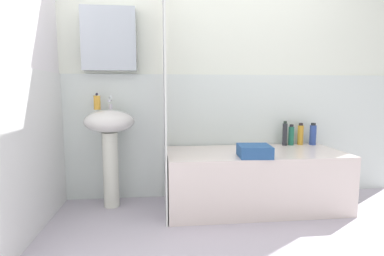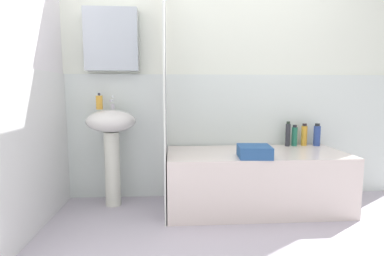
{
  "view_description": "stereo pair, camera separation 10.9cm",
  "coord_description": "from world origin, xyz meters",
  "px_view_note": "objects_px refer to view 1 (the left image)",
  "views": [
    {
      "loc": [
        -0.64,
        -1.67,
        1.04
      ],
      "look_at": [
        -0.37,
        0.82,
        0.73
      ],
      "focal_mm": 28.15,
      "sensor_mm": 36.0,
      "label": 1
    },
    {
      "loc": [
        -0.54,
        -1.68,
        1.04
      ],
      "look_at": [
        -0.37,
        0.82,
        0.73
      ],
      "focal_mm": 28.15,
      "sensor_mm": 36.0,
      "label": 2
    }
  ],
  "objects_px": {
    "lotion_bottle": "(300,134)",
    "body_wash_bottle": "(285,134)",
    "soap_dispenser": "(97,102)",
    "shampoo_bottle": "(291,135)",
    "conditioner_bottle": "(313,134)",
    "bathtub": "(254,179)",
    "towel_folded": "(254,151)",
    "sink": "(110,136)"
  },
  "relations": [
    {
      "from": "soap_dispenser",
      "to": "bathtub",
      "type": "relative_size",
      "value": 0.1
    },
    {
      "from": "soap_dispenser",
      "to": "shampoo_bottle",
      "type": "height_order",
      "value": "soap_dispenser"
    },
    {
      "from": "lotion_bottle",
      "to": "body_wash_bottle",
      "type": "bearing_deg",
      "value": -172.54
    },
    {
      "from": "bathtub",
      "to": "conditioner_bottle",
      "type": "bearing_deg",
      "value": 20.86
    },
    {
      "from": "sink",
      "to": "towel_folded",
      "type": "relative_size",
      "value": 3.4
    },
    {
      "from": "conditioner_bottle",
      "to": "towel_folded",
      "type": "xyz_separation_m",
      "value": [
        -0.75,
        -0.47,
        -0.06
      ]
    },
    {
      "from": "bathtub",
      "to": "conditioner_bottle",
      "type": "height_order",
      "value": "conditioner_bottle"
    },
    {
      "from": "soap_dispenser",
      "to": "body_wash_bottle",
      "type": "distance_m",
      "value": 1.81
    },
    {
      "from": "shampoo_bottle",
      "to": "lotion_bottle",
      "type": "bearing_deg",
      "value": 6.47
    },
    {
      "from": "sink",
      "to": "bathtub",
      "type": "bearing_deg",
      "value": -6.59
    },
    {
      "from": "bathtub",
      "to": "towel_folded",
      "type": "distance_m",
      "value": 0.38
    },
    {
      "from": "body_wash_bottle",
      "to": "towel_folded",
      "type": "xyz_separation_m",
      "value": [
        -0.46,
        -0.47,
        -0.07
      ]
    },
    {
      "from": "bathtub",
      "to": "shampoo_bottle",
      "type": "height_order",
      "value": "shampoo_bottle"
    },
    {
      "from": "soap_dispenser",
      "to": "bathtub",
      "type": "xyz_separation_m",
      "value": [
        1.39,
        -0.22,
        -0.69
      ]
    },
    {
      "from": "sink",
      "to": "lotion_bottle",
      "type": "bearing_deg",
      "value": 4.06
    },
    {
      "from": "shampoo_bottle",
      "to": "towel_folded",
      "type": "relative_size",
      "value": 0.8
    },
    {
      "from": "shampoo_bottle",
      "to": "towel_folded",
      "type": "height_order",
      "value": "shampoo_bottle"
    },
    {
      "from": "bathtub",
      "to": "body_wash_bottle",
      "type": "distance_m",
      "value": 0.59
    },
    {
      "from": "lotion_bottle",
      "to": "body_wash_bottle",
      "type": "distance_m",
      "value": 0.18
    },
    {
      "from": "sink",
      "to": "shampoo_bottle",
      "type": "height_order",
      "value": "sink"
    },
    {
      "from": "soap_dispenser",
      "to": "lotion_bottle",
      "type": "distance_m",
      "value": 1.98
    },
    {
      "from": "conditioner_bottle",
      "to": "body_wash_bottle",
      "type": "relative_size",
      "value": 0.91
    },
    {
      "from": "bathtub",
      "to": "body_wash_bottle",
      "type": "bearing_deg",
      "value": 33.59
    },
    {
      "from": "bathtub",
      "to": "towel_folded",
      "type": "height_order",
      "value": "towel_folded"
    },
    {
      "from": "conditioner_bottle",
      "to": "shampoo_bottle",
      "type": "bearing_deg",
      "value": 177.87
    },
    {
      "from": "sink",
      "to": "conditioner_bottle",
      "type": "bearing_deg",
      "value": 3.23
    },
    {
      "from": "bathtub",
      "to": "lotion_bottle",
      "type": "bearing_deg",
      "value": 26.48
    },
    {
      "from": "sink",
      "to": "shampoo_bottle",
      "type": "distance_m",
      "value": 1.74
    },
    {
      "from": "conditioner_bottle",
      "to": "lotion_bottle",
      "type": "distance_m",
      "value": 0.12
    },
    {
      "from": "lotion_bottle",
      "to": "towel_folded",
      "type": "height_order",
      "value": "lotion_bottle"
    },
    {
      "from": "conditioner_bottle",
      "to": "shampoo_bottle",
      "type": "distance_m",
      "value": 0.22
    },
    {
      "from": "shampoo_bottle",
      "to": "body_wash_bottle",
      "type": "distance_m",
      "value": 0.07
    },
    {
      "from": "bathtub",
      "to": "sink",
      "type": "bearing_deg",
      "value": 173.41
    },
    {
      "from": "towel_folded",
      "to": "conditioner_bottle",
      "type": "bearing_deg",
      "value": 32.23
    },
    {
      "from": "towel_folded",
      "to": "lotion_bottle",
      "type": "bearing_deg",
      "value": 37.98
    },
    {
      "from": "lotion_bottle",
      "to": "towel_folded",
      "type": "relative_size",
      "value": 0.84
    },
    {
      "from": "sink",
      "to": "soap_dispenser",
      "type": "bearing_deg",
      "value": 147.46
    },
    {
      "from": "shampoo_bottle",
      "to": "conditioner_bottle",
      "type": "bearing_deg",
      "value": -2.13
    },
    {
      "from": "conditioner_bottle",
      "to": "body_wash_bottle",
      "type": "bearing_deg",
      "value": -179.44
    },
    {
      "from": "bathtub",
      "to": "lotion_bottle",
      "type": "relative_size",
      "value": 7.16
    },
    {
      "from": "soap_dispenser",
      "to": "shampoo_bottle",
      "type": "bearing_deg",
      "value": 1.46
    },
    {
      "from": "lotion_bottle",
      "to": "body_wash_bottle",
      "type": "relative_size",
      "value": 0.9
    }
  ]
}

